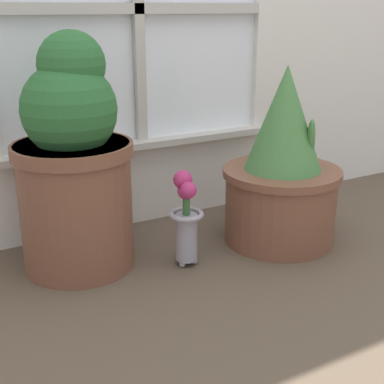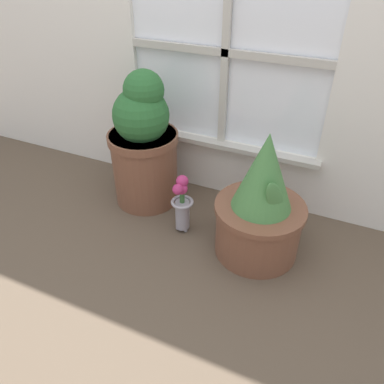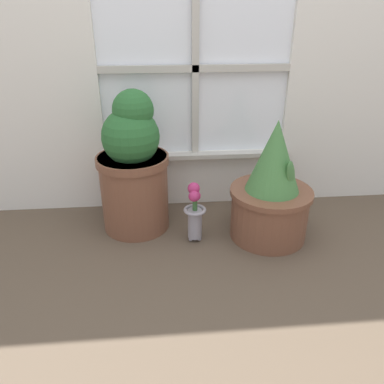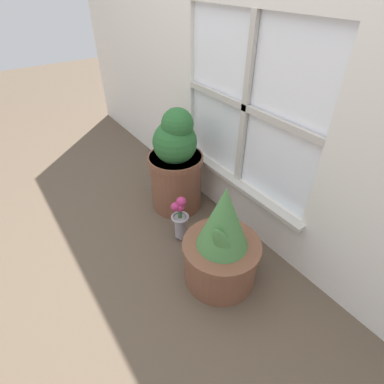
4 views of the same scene
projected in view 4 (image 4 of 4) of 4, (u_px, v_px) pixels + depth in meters
The scene contains 4 objects.
ground_plane at pixel (166, 250), 1.82m from camera, with size 10.00×10.00×0.00m, color brown.
potted_plant_left at pixel (176, 165), 1.98m from camera, with size 0.36×0.36×0.72m.
potted_plant_right at pixel (222, 246), 1.51m from camera, with size 0.40×0.40×0.61m.
flower_vase at pixel (180, 218), 1.81m from camera, with size 0.11×0.11×0.31m.
Camera 4 is at (1.11, -0.58, 1.37)m, focal length 28.00 mm.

